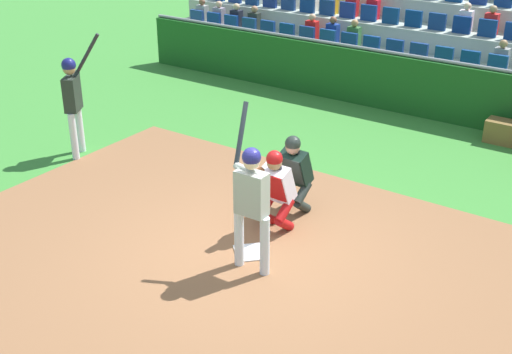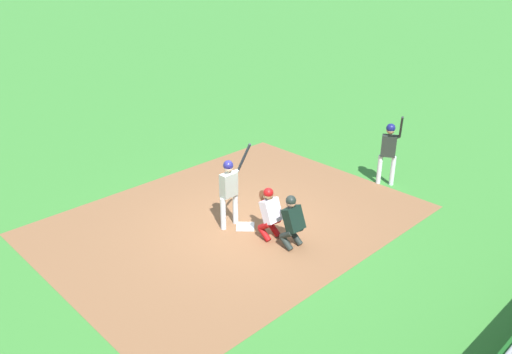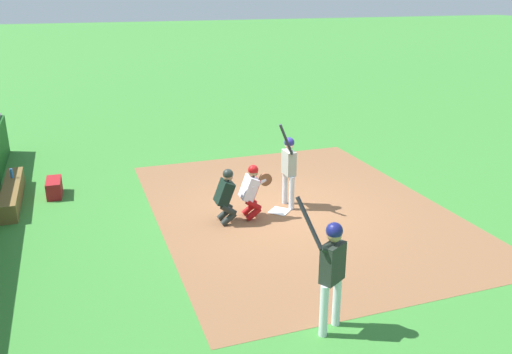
{
  "view_description": "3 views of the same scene",
  "coord_description": "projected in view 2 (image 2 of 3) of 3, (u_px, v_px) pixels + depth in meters",
  "views": [
    {
      "loc": [
        -4.59,
        6.49,
        4.93
      ],
      "look_at": [
        0.33,
        -0.6,
        0.85
      ],
      "focal_mm": 46.9,
      "sensor_mm": 36.0,
      "label": 1
    },
    {
      "loc": [
        -7.54,
        -8.1,
        6.41
      ],
      "look_at": [
        0.22,
        -0.15,
        1.34
      ],
      "focal_mm": 36.27,
      "sensor_mm": 36.0,
      "label": 2
    },
    {
      "loc": [
        10.87,
        -4.42,
        5.05
      ],
      "look_at": [
        0.3,
        -0.71,
        1.07
      ],
      "focal_mm": 37.24,
      "sensor_mm": 36.0,
      "label": 3
    }
  ],
  "objects": [
    {
      "name": "on_deck_batter",
      "position": [
        389.0,
        147.0,
        14.51
      ],
      "size": [
        0.53,
        0.77,
        2.22
      ],
      "color": "silver",
      "rests_on": "ground_plane"
    },
    {
      "name": "home_plate_marker",
      "position": [
        245.0,
        227.0,
        12.72
      ],
      "size": [
        0.62,
        0.62,
        0.02
      ],
      "primitive_type": "cube",
      "rotation": [
        0.0,
        0.0,
        0.79
      ],
      "color": "white",
      "rests_on": "infield_dirt_patch"
    },
    {
      "name": "infield_dirt_patch",
      "position": [
        232.0,
        220.0,
        13.05
      ],
      "size": [
        8.98,
        6.78,
        0.01
      ],
      "primitive_type": "cube",
      "rotation": [
        0.0,
        0.0,
        0.0
      ],
      "color": "brown",
      "rests_on": "ground_plane"
    },
    {
      "name": "catcher_crouching",
      "position": [
        270.0,
        210.0,
        12.01
      ],
      "size": [
        0.47,
        0.71,
        1.3
      ],
      "color": "#AB1012",
      "rests_on": "ground_plane"
    },
    {
      "name": "batter_at_plate",
      "position": [
        229.0,
        186.0,
        12.33
      ],
      "size": [
        0.66,
        0.54,
        2.19
      ],
      "color": "silver",
      "rests_on": "ground_plane"
    },
    {
      "name": "ground_plane",
      "position": [
        245.0,
        227.0,
        12.73
      ],
      "size": [
        160.0,
        160.0,
        0.0
      ],
      "primitive_type": "plane",
      "color": "#398132"
    },
    {
      "name": "home_plate_umpire",
      "position": [
        292.0,
        219.0,
        11.64
      ],
      "size": [
        0.47,
        0.46,
        1.3
      ],
      "color": "#212925",
      "rests_on": "ground_plane"
    }
  ]
}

